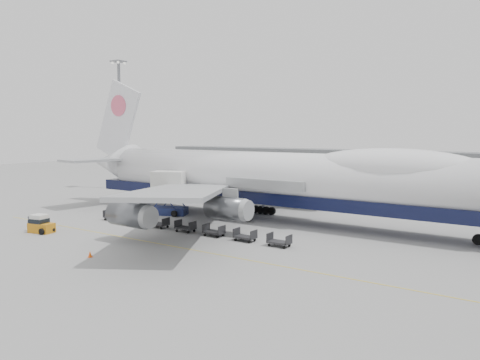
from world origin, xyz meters
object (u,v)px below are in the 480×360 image
Objects in this scene: airliner at (276,177)px; catering_truck at (169,190)px; baggage_tug at (41,225)px; ground_worker at (30,224)px.

airliner reaches higher than catering_truck.
airliner is at bearing -3.98° from catering_truck.
airliner is at bearing 38.20° from baggage_tug.
catering_truck is at bearing -21.14° from ground_worker.
airliner is at bearing -44.30° from ground_worker.
airliner is 21.73× the size of baggage_tug.
baggage_tug is at bearing -130.74° from airliner.
airliner is 15.20m from catering_truck.
airliner is 11.04× the size of catering_truck.
airliner reaches higher than baggage_tug.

